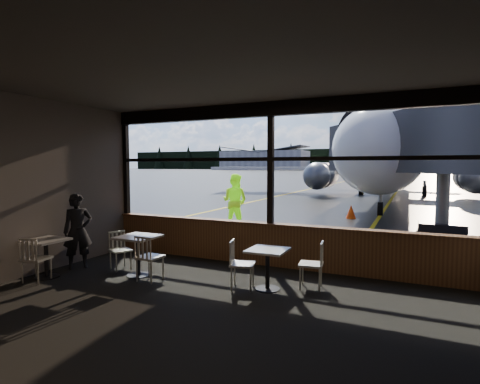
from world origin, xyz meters
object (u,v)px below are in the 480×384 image
Objects in this scene: chair_mid_s at (150,258)px; chair_left_s at (36,259)px; cafe_table_left at (46,259)px; airliner at (393,123)px; chair_near_e at (311,265)px; jet_bridge at (444,163)px; chair_near_w at (242,265)px; cafe_table_near at (267,270)px; chair_mid_w at (120,251)px; passenger at (78,231)px; ground_crew at (235,201)px; cone_nose at (351,212)px; cafe_table_mid at (138,256)px.

chair_mid_s is 1.03× the size of chair_left_s.
chair_mid_s reaches higher than cafe_table_left.
airliner is 22.60m from chair_near_e.
airliner is 15.91m from jet_bridge.
chair_near_w reaches higher than cafe_table_left.
chair_mid_s is at bearing 14.46° from chair_left_s.
cafe_table_near is 0.96× the size of cafe_table_left.
airliner reaches higher than cafe_table_left.
chair_near_e is (-0.18, -22.11, -4.70)m from airliner.
chair_mid_w is at bearing -106.58° from chair_near_w.
jet_bridge is 11.03m from cafe_table_left.
airliner is 21.20× the size of passenger.
ground_crew reaches higher than cafe_table_near.
airliner reaches higher than cone_nose.
cafe_table_left is at bearing -151.30° from cafe_table_mid.
chair_near_e is (3.25, 0.69, 0.03)m from cafe_table_mid.
ground_crew reaches higher than chair_near_e.
ground_crew is 3.34× the size of cone_nose.
chair_left_s reaches higher than chair_near_e.
chair_mid_w reaches higher than cone_nose.
chair_near_e is (-2.42, -6.62, -1.81)m from jet_bridge.
cafe_table_mid is 0.92× the size of chair_near_w.
airliner is at bearing 98.26° from jet_bridge.
jet_bridge is 18.12× the size of cone_nose.
passenger is 0.84× the size of ground_crew.
chair_near_w is 0.98× the size of chair_mid_s.
cafe_table_near is at bearing -48.79° from passenger.
chair_mid_s is 6.09m from ground_crew.
cafe_table_mid is at bearing -101.50° from chair_near_w.
cafe_table_near is 0.83× the size of chair_near_w.
passenger reaches higher than cone_nose.
passenger is (0.02, 0.74, 0.41)m from cafe_table_left.
cafe_table_near is 4.26m from cafe_table_left.
passenger is (-0.87, -0.30, 0.39)m from chair_mid_w.
chair_near_e is 0.98× the size of chair_near_w.
chair_near_w reaches higher than cafe_table_near.
chair_near_w reaches higher than cafe_table_mid.
passenger is (-0.04, 0.99, 0.36)m from chair_left_s.
airliner is at bearing -165.36° from chair_mid_w.
jet_bridge is 7.89m from cafe_table_near.
cafe_table_mid is 3.32m from chair_near_e.
cafe_table_mid is 2.18m from chair_near_w.
ground_crew reaches higher than chair_near_w.
chair_near_e is at bearing -110.10° from jet_bridge.
airliner is 24.82m from chair_left_s.
cafe_table_left is 6.74m from ground_crew.
chair_near_w reaches higher than chair_mid_w.
cafe_table_near is at bearing 116.56° from chair_mid_w.
chair_left_s is at bearing 102.99° from chair_near_e.
cone_nose is (-0.88, -12.76, -4.84)m from airliner.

